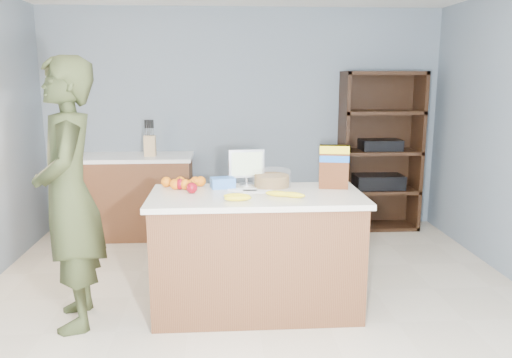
{
  "coord_description": "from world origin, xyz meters",
  "views": [
    {
      "loc": [
        -0.24,
        -3.24,
        1.74
      ],
      "look_at": [
        0.0,
        0.35,
        1.0
      ],
      "focal_mm": 35.0,
      "sensor_mm": 36.0,
      "label": 1
    }
  ],
  "objects": [
    {
      "name": "floor",
      "position": [
        0.0,
        0.0,
        0.0
      ],
      "size": [
        4.5,
        5.0,
        0.02
      ],
      "primitive_type": "cube",
      "color": "beige",
      "rests_on": "ground"
    },
    {
      "name": "walls",
      "position": [
        0.0,
        0.0,
        1.65
      ],
      "size": [
        4.52,
        5.02,
        2.51
      ],
      "color": "slate",
      "rests_on": "ground"
    },
    {
      "name": "counter_peninsula",
      "position": [
        0.0,
        0.3,
        0.42
      ],
      "size": [
        1.56,
        0.76,
        0.9
      ],
      "color": "brown",
      "rests_on": "ground"
    },
    {
      "name": "back_cabinet",
      "position": [
        -1.2,
        2.2,
        0.45
      ],
      "size": [
        1.24,
        0.62,
        0.9
      ],
      "color": "brown",
      "rests_on": "ground"
    },
    {
      "name": "shelving_unit",
      "position": [
        1.55,
        2.35,
        0.86
      ],
      "size": [
        0.9,
        0.4,
        1.8
      ],
      "color": "black",
      "rests_on": "ground"
    },
    {
      "name": "person",
      "position": [
        -1.3,
        0.17,
        0.94
      ],
      "size": [
        0.6,
        0.78,
        1.88
      ],
      "primitive_type": "imported",
      "rotation": [
        0.0,
        0.0,
        -1.32
      ],
      "color": "#32391D",
      "rests_on": "ground"
    },
    {
      "name": "knife_block",
      "position": [
        -1.03,
        2.16,
        1.02
      ],
      "size": [
        0.12,
        0.1,
        0.31
      ],
      "color": "tan",
      "rests_on": "back_cabinet"
    },
    {
      "name": "envelopes",
      "position": [
        -0.04,
        0.41,
        0.9
      ],
      "size": [
        0.34,
        0.2,
        0.0
      ],
      "color": "white",
      "rests_on": "counter_peninsula"
    },
    {
      "name": "bananas",
      "position": [
        0.03,
        0.15,
        0.92
      ],
      "size": [
        0.59,
        0.2,
        0.04
      ],
      "color": "yellow",
      "rests_on": "counter_peninsula"
    },
    {
      "name": "apples",
      "position": [
        -0.52,
        0.41,
        0.94
      ],
      "size": [
        0.18,
        0.22,
        0.08
      ],
      "color": "maroon",
      "rests_on": "counter_peninsula"
    },
    {
      "name": "oranges",
      "position": [
        -0.54,
        0.53,
        0.94
      ],
      "size": [
        0.35,
        0.19,
        0.08
      ],
      "color": "orange",
      "rests_on": "counter_peninsula"
    },
    {
      "name": "blue_carton",
      "position": [
        -0.25,
        0.52,
        0.94
      ],
      "size": [
        0.2,
        0.15,
        0.08
      ],
      "primitive_type": "cube",
      "rotation": [
        0.0,
        0.0,
        0.21
      ],
      "color": "blue",
      "rests_on": "counter_peninsula"
    },
    {
      "name": "salad_bowl",
      "position": [
        0.14,
        0.55,
        0.96
      ],
      "size": [
        0.3,
        0.3,
        0.13
      ],
      "color": "#267219",
      "rests_on": "counter_peninsula"
    },
    {
      "name": "tv",
      "position": [
        -0.06,
        0.61,
        1.06
      ],
      "size": [
        0.28,
        0.12,
        0.28
      ],
      "color": "silver",
      "rests_on": "counter_peninsula"
    },
    {
      "name": "cereal_box",
      "position": [
        0.6,
        0.45,
        1.09
      ],
      "size": [
        0.23,
        0.12,
        0.33
      ],
      "color": "#592B14",
      "rests_on": "counter_peninsula"
    }
  ]
}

